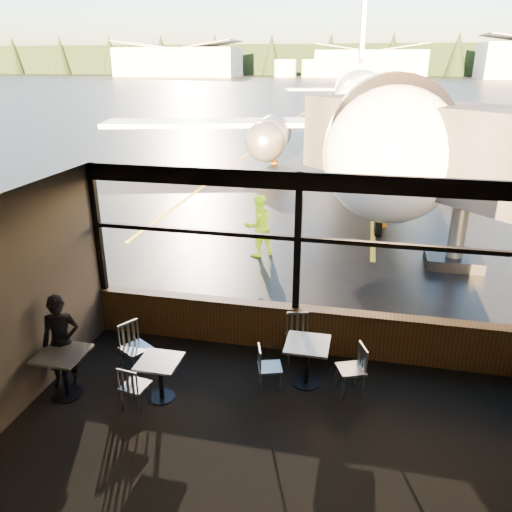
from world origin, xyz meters
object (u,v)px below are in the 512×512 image
(ground_crew, at_px, (258,226))
(chair_near_w, at_px, (270,368))
(airliner, at_px, (371,60))
(cone_wing, at_px, (274,158))
(chair_mid_s, at_px, (135,386))
(chair_mid_w, at_px, (136,349))
(chair_near_n, at_px, (298,339))
(cafe_table_near, at_px, (307,364))
(cafe_table_left, at_px, (65,374))
(passenger, at_px, (62,342))
(cafe_table_mid, at_px, (161,379))
(jet_bridge, at_px, (461,179))
(cone_nose, at_px, (383,220))
(chair_near_e, at_px, (351,370))

(ground_crew, bearing_deg, chair_near_w, 61.69)
(chair_near_w, bearing_deg, airliner, 159.05)
(airliner, distance_m, cone_wing, 6.98)
(chair_mid_s, relative_size, chair_mid_w, 0.88)
(cone_wing, bearing_deg, chair_near_n, -78.28)
(cafe_table_near, relative_size, chair_mid_w, 0.86)
(chair_near_w, xyz_separation_m, chair_near_n, (0.35, 0.93, 0.06))
(cafe_table_left, distance_m, passenger, 0.53)
(cafe_table_mid, relative_size, cone_wing, 1.31)
(passenger, bearing_deg, cafe_table_near, -10.35)
(airliner, relative_size, cafe_table_left, 41.99)
(chair_near_w, bearing_deg, chair_mid_w, -106.98)
(jet_bridge, relative_size, cone_wing, 19.37)
(chair_mid_w, distance_m, cone_wing, 20.24)
(chair_near_w, distance_m, cone_nose, 9.95)
(cafe_table_mid, height_order, ground_crew, ground_crew)
(airliner, height_order, cafe_table_mid, airliner)
(jet_bridge, xyz_separation_m, cafe_table_left, (-7.13, -7.76, -1.95))
(cafe_table_left, relative_size, passenger, 0.49)
(ground_crew, relative_size, cone_nose, 3.86)
(airliner, relative_size, chair_mid_s, 41.81)
(cafe_table_mid, xyz_separation_m, chair_near_n, (2.07, 1.58, 0.11))
(cafe_table_near, xyz_separation_m, ground_crew, (-2.13, 5.93, 0.49))
(cafe_table_left, relative_size, chair_near_w, 1.01)
(jet_bridge, distance_m, chair_near_w, 8.07)
(cafe_table_left, xyz_separation_m, cone_nose, (5.34, 10.66, -0.18))
(airliner, height_order, chair_mid_w, airliner)
(chair_near_e, xyz_separation_m, chair_near_n, (-0.99, 0.74, 0.03))
(chair_near_e, distance_m, chair_mid_w, 3.78)
(chair_near_w, bearing_deg, cafe_table_left, -91.90)
(chair_near_w, bearing_deg, cone_wing, 172.60)
(cone_wing, bearing_deg, cafe_table_near, -78.00)
(cafe_table_left, xyz_separation_m, chair_mid_w, (0.86, 0.90, 0.06))
(passenger, height_order, cone_nose, passenger)
(airliner, distance_m, cafe_table_left, 22.35)
(cafe_table_left, relative_size, cone_wing, 1.48)
(chair_mid_w, bearing_deg, cone_wing, -144.98)
(cafe_table_left, height_order, passenger, passenger)
(jet_bridge, height_order, cafe_table_mid, jet_bridge)
(chair_near_e, bearing_deg, passenger, 78.34)
(cafe_table_mid, distance_m, cone_wing, 20.92)
(cafe_table_mid, relative_size, chair_near_w, 0.89)
(passenger, bearing_deg, cafe_table_mid, -23.05)
(chair_near_n, distance_m, cone_nose, 8.97)
(cafe_table_near, relative_size, chair_mid_s, 0.97)
(chair_near_e, bearing_deg, chair_mid_w, 71.62)
(cafe_table_mid, height_order, cone_nose, cafe_table_mid)
(chair_mid_s, bearing_deg, cafe_table_mid, 56.68)
(jet_bridge, xyz_separation_m, cafe_table_near, (-3.24, -6.56, -1.96))
(ground_crew, bearing_deg, cafe_table_mid, 46.31)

